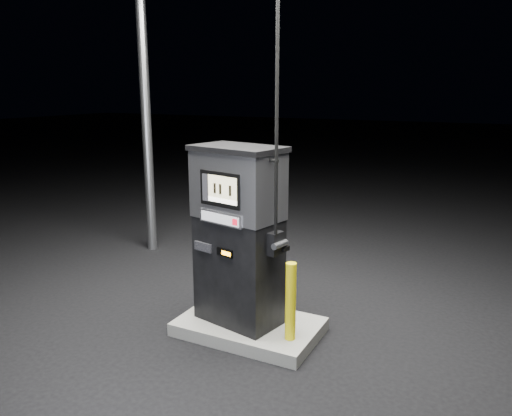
% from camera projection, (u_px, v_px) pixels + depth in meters
% --- Properties ---
extents(ground, '(80.00, 80.00, 0.00)m').
position_uv_depth(ground, '(249.00, 333.00, 5.82)').
color(ground, black).
rests_on(ground, ground).
extents(pump_island, '(1.60, 1.00, 0.15)m').
position_uv_depth(pump_island, '(249.00, 327.00, 5.80)').
color(pump_island, slate).
rests_on(pump_island, ground).
extents(fuel_dispenser, '(1.17, 0.79, 4.20)m').
position_uv_depth(fuel_dispenser, '(239.00, 234.00, 5.57)').
color(fuel_dispenser, black).
rests_on(fuel_dispenser, pump_island).
extents(bollard_left, '(0.15, 0.15, 0.87)m').
position_uv_depth(bollard_left, '(203.00, 278.00, 5.92)').
color(bollard_left, yellow).
rests_on(bollard_left, pump_island).
extents(bollard_right, '(0.12, 0.12, 0.86)m').
position_uv_depth(bollard_right, '(291.00, 302.00, 5.28)').
color(bollard_right, yellow).
rests_on(bollard_right, pump_island).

